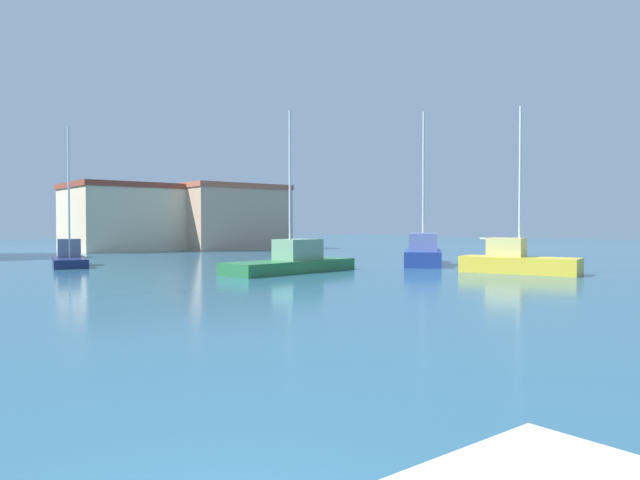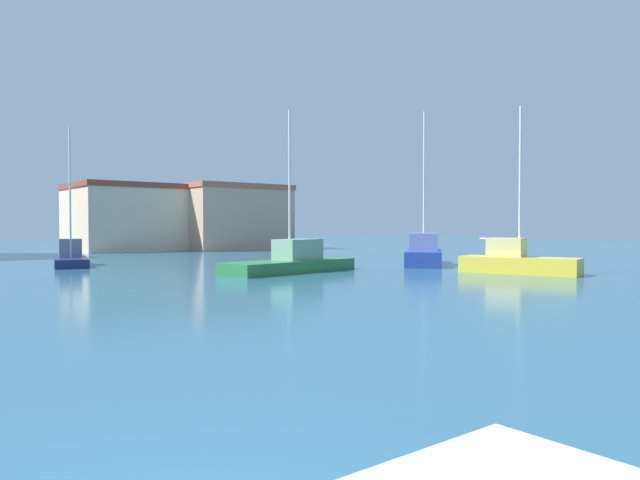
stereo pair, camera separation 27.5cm
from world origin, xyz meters
name	(u,v)px [view 2 (the right image)]	position (x,y,z in m)	size (l,w,h in m)	color
water	(281,274)	(15.00, 20.00, 0.00)	(160.00, 160.00, 0.00)	#285670
sailboat_navy_center_channel	(71,257)	(8.75, 32.86, 0.55)	(3.05, 5.77, 8.21)	#19234C
sailboat_green_distant_north	(292,261)	(16.29, 20.86, 0.55)	(7.93, 3.50, 8.27)	#28703D
sailboat_blue_far_left	(424,253)	(25.82, 20.35, 0.71)	(6.51, 6.02, 9.33)	#233D93
sailboat_yellow_behind_lamppost	(517,261)	(24.62, 13.14, 0.62)	(3.44, 5.98, 8.34)	gold
yacht_club	(131,217)	(19.49, 51.37, 3.13)	(10.90, 8.98, 6.24)	beige
warehouse_block	(228,217)	(28.37, 48.56, 3.20)	(10.36, 9.03, 6.38)	tan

